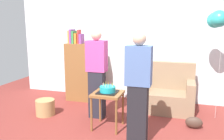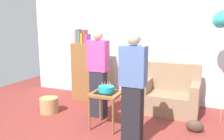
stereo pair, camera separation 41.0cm
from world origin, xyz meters
name	(u,v)px [view 2 (the right image)]	position (x,y,z in m)	size (l,w,h in m)	color
ground_plane	(112,137)	(0.00, 0.00, 0.00)	(8.00, 8.00, 0.00)	maroon
wall_back	(148,41)	(0.00, 2.05, 1.35)	(6.00, 0.10, 2.70)	silver
couch	(170,95)	(0.64, 1.44, 0.34)	(1.10, 0.70, 0.96)	#8C7054
bookshelf	(90,70)	(-1.20, 1.55, 0.68)	(0.80, 0.36, 1.61)	brown
side_table	(106,98)	(-0.23, 0.28, 0.52)	(0.48, 0.48, 0.62)	brown
birthday_cake	(106,90)	(-0.23, 0.28, 0.67)	(0.32, 0.32, 0.17)	black
person_blowing_candles	(98,73)	(-0.56, 0.68, 0.83)	(0.36, 0.22, 1.63)	#23232D
person_holding_cake	(133,89)	(0.35, -0.09, 0.83)	(0.36, 0.22, 1.63)	black
wicker_basket	(49,105)	(-1.56, 0.48, 0.15)	(0.36, 0.36, 0.30)	#A88451
handbag	(195,126)	(1.17, 0.68, 0.10)	(0.28, 0.14, 0.20)	#473328
balloon_bunch	(223,19)	(1.47, 1.31, 1.81)	(0.34, 0.36, 1.97)	silver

